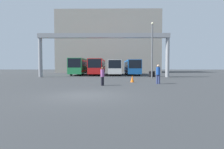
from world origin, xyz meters
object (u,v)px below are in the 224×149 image
object	(u,v)px
bus_slot_3	(132,67)
tire_stack	(152,74)
bus_slot_2	(115,67)
pedestrian_mid_left	(102,76)
lamp_post	(152,48)
pedestrian_near_left	(158,74)
traffic_cone	(132,79)
bus_slot_0	(80,66)
bus_slot_1	(98,66)

from	to	relation	value
bus_slot_3	tire_stack	xyz separation A→B (m)	(2.50, -7.84, -1.23)
bus_slot_2	pedestrian_mid_left	distance (m)	20.72
bus_slot_3	lamp_post	world-z (taller)	lamp_post
pedestrian_near_left	traffic_cone	distance (m)	3.00
bus_slot_0	bus_slot_1	distance (m)	3.66
bus_slot_2	pedestrian_near_left	bearing A→B (deg)	-77.86
tire_stack	bus_slot_0	bearing A→B (deg)	151.79
lamp_post	bus_slot_2	bearing A→B (deg)	116.51
bus_slot_3	pedestrian_near_left	world-z (taller)	bus_slot_3
bus_slot_2	lamp_post	bearing A→B (deg)	-63.49
bus_slot_2	bus_slot_3	world-z (taller)	bus_slot_3
bus_slot_3	lamp_post	size ratio (longest dim) A/B	1.44
bus_slot_0	traffic_cone	world-z (taller)	bus_slot_0
pedestrian_mid_left	tire_stack	xyz separation A→B (m)	(7.21, 13.29, -0.38)
bus_slot_3	lamp_post	bearing A→B (deg)	-80.94
pedestrian_mid_left	traffic_cone	size ratio (longest dim) A/B	2.31
traffic_cone	tire_stack	distance (m)	10.80
bus_slot_2	bus_slot_0	bearing A→B (deg)	-177.56
tire_stack	lamp_post	world-z (taller)	lamp_post
bus_slot_1	traffic_cone	xyz separation A→B (m)	(5.40, -17.84, -1.46)
pedestrian_mid_left	bus_slot_1	bearing A→B (deg)	42.57
pedestrian_near_left	pedestrian_mid_left	bearing A→B (deg)	-136.90
bus_slot_2	traffic_cone	distance (m)	17.47
bus_slot_2	pedestrian_mid_left	bearing A→B (deg)	-93.15
bus_slot_1	tire_stack	distance (m)	12.54
bus_slot_1	bus_slot_3	world-z (taller)	bus_slot_1
bus_slot_0	bus_slot_2	size ratio (longest dim) A/B	0.94
pedestrian_mid_left	lamp_post	world-z (taller)	lamp_post
bus_slot_1	pedestrian_near_left	world-z (taller)	bus_slot_1
bus_slot_0	bus_slot_1	size ratio (longest dim) A/B	0.86
bus_slot_3	tire_stack	world-z (taller)	bus_slot_3
bus_slot_2	traffic_cone	xyz separation A→B (m)	(1.83, -17.32, -1.36)
pedestrian_mid_left	traffic_cone	world-z (taller)	pedestrian_mid_left
tire_stack	lamp_post	xyz separation A→B (m)	(-0.72, -3.34, 3.88)
bus_slot_1	bus_slot_2	xyz separation A→B (m)	(3.57, -0.52, -0.11)
bus_slot_0	pedestrian_mid_left	size ratio (longest dim) A/B	6.18
bus_slot_2	pedestrian_near_left	xyz separation A→B (m)	(4.12, -19.14, -0.72)
pedestrian_mid_left	tire_stack	size ratio (longest dim) A/B	1.56
pedestrian_mid_left	tire_stack	bearing A→B (deg)	7.55
bus_slot_0	lamp_post	bearing A→B (deg)	-39.86
lamp_post	pedestrian_near_left	bearing A→B (deg)	-98.35
traffic_cone	lamp_post	size ratio (longest dim) A/B	0.09
bus_slot_3	pedestrian_mid_left	bearing A→B (deg)	-102.56
pedestrian_mid_left	lamp_post	distance (m)	12.38
bus_slot_1	tire_stack	size ratio (longest dim) A/B	11.25
pedestrian_mid_left	tire_stack	world-z (taller)	pedestrian_mid_left
bus_slot_3	tire_stack	size ratio (longest dim) A/B	11.11
bus_slot_3	lamp_post	xyz separation A→B (m)	(1.78, -11.18, 2.65)
bus_slot_0	pedestrian_near_left	bearing A→B (deg)	-59.15
traffic_cone	tire_stack	world-z (taller)	tire_stack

